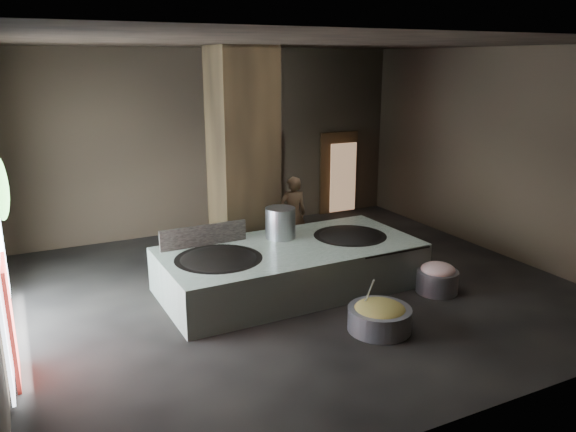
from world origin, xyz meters
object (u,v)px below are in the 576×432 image
meat_basin (437,281)px  veg_basin (379,319)px  hearth_platform (291,267)px  wok_left (219,263)px  wok_right (350,240)px  stock_pot (280,224)px  cook (293,214)px

meat_basin → veg_basin: bearing=-157.2°
hearth_platform → veg_basin: (0.50, -2.19, -0.23)m
wok_left → meat_basin: 4.09m
meat_basin → wok_right: bearing=125.1°
veg_basin → wok_right: bearing=69.4°
wok_left → stock_pot: 1.66m
hearth_platform → meat_basin: hearth_platform is taller
stock_pot → meat_basin: bearing=-40.1°
meat_basin → hearth_platform: bearing=149.3°
cook → veg_basin: 4.22m
veg_basin → meat_basin: (1.87, 0.79, 0.02)m
hearth_platform → cook: bearing=60.7°
wok_left → veg_basin: bearing=-47.6°
cook → veg_basin: bearing=92.6°
veg_basin → meat_basin: 2.03m
hearth_platform → wok_right: (1.35, 0.05, 0.33)m
hearth_platform → wok_right: bearing=0.8°
wok_right → stock_pot: size_ratio=2.25×
cook → stock_pot: bearing=64.6°
hearth_platform → stock_pot: 0.90m
hearth_platform → wok_left: (-1.45, -0.05, 0.33)m
wok_right → meat_basin: (1.02, -1.46, -0.54)m
stock_pot → veg_basin: stock_pot is taller
wok_left → meat_basin: bearing=-19.6°
veg_basin → meat_basin: meat_basin is taller
wok_right → stock_pot: stock_pot is taller
wok_right → cook: cook is taller
wok_right → cook: 1.92m
hearth_platform → veg_basin: 2.26m
cook → wok_right: bearing=109.5°
hearth_platform → wok_left: 1.49m
hearth_platform → cook: (1.03, 1.94, 0.44)m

